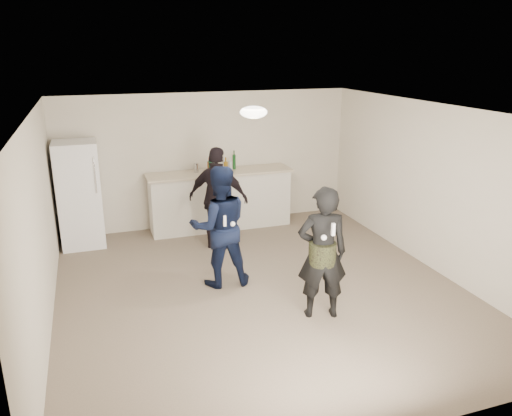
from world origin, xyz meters
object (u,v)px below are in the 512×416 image
object	(u,v)px
woman	(322,253)
spectator	(218,199)
man	(220,227)
shaker	(196,168)
fridge	(79,194)
counter	(220,201)

from	to	relation	value
woman	spectator	bearing A→B (deg)	-61.90
man	woman	distance (m)	1.60
shaker	woman	world-z (taller)	woman
fridge	man	xyz separation A→B (m)	(1.86, -2.22, -0.03)
man	spectator	xyz separation A→B (m)	(0.33, 1.34, -0.00)
shaker	woman	bearing A→B (deg)	-77.93
counter	shaker	size ratio (longest dim) A/B	15.29
counter	man	bearing A→B (deg)	-104.97
shaker	woman	xyz separation A→B (m)	(0.78, -3.64, -0.32)
fridge	woman	size ratio (longest dim) A/B	1.06
shaker	man	xyz separation A→B (m)	(-0.19, -2.36, -0.30)
man	spectator	world-z (taller)	man
counter	fridge	bearing A→B (deg)	-178.38
counter	shaker	bearing A→B (deg)	171.05
counter	woman	xyz separation A→B (m)	(0.35, -3.57, 0.33)
man	shaker	bearing A→B (deg)	-90.29
counter	man	world-z (taller)	man
man	woman	bearing A→B (deg)	131.31
fridge	woman	xyz separation A→B (m)	(2.82, -3.50, -0.05)
woman	man	bearing A→B (deg)	-38.54
counter	spectator	distance (m)	1.05
woman	counter	bearing A→B (deg)	-69.91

